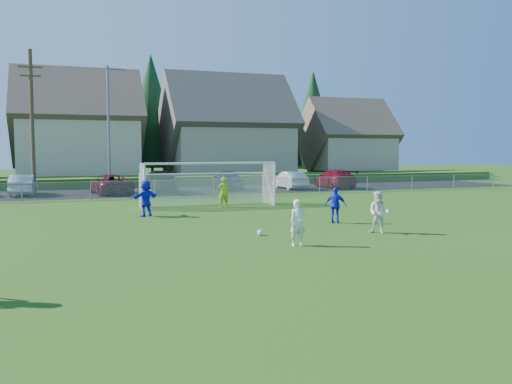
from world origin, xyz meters
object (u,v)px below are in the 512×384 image
Objects in this scene: car_b at (23,185)px; car_f at (290,180)px; player_white_a at (298,223)px; player_white_b at (379,212)px; car_e at (227,180)px; goalkeeper at (223,192)px; car_c at (110,184)px; soccer_goal at (207,177)px; car_g at (334,179)px; player_blue_b at (146,198)px; car_d at (160,181)px; player_blue_a at (336,205)px; soccer_ball at (260,233)px.

car_b is 19.87m from car_f.
player_white_a reaches higher than car_b.
player_white_b is 23.61m from car_e.
goalkeeper is 0.33× the size of car_c.
soccer_goal is (-3.60, 11.84, 0.82)m from player_white_b.
car_g is 0.71× the size of soccer_goal.
goalkeeper is at bearing 175.41° from player_blue_b.
player_blue_b reaches higher than car_d.
car_e is at bearing 79.27° from player_white_a.
goalkeeper reaches higher than car_b.
player_blue_b reaches higher than car_b.
goalkeeper is 0.23× the size of soccer_goal.
player_white_a is 5.91m from player_blue_a.
car_f is (10.49, 0.02, -0.12)m from car_d.
player_blue_a is at bearing 50.46° from player_white_a.
player_white_a is 0.31× the size of car_c.
car_c is at bearing 113.42° from soccer_goal.
soccer_ball is 0.14× the size of player_white_a.
goalkeeper is at bearing 46.48° from car_g.
car_g reaches higher than soccer_ball.
soccer_ball is at bearing 64.70° from car_f.
player_blue_b is 19.56m from car_f.
car_c is at bearing 2.02° from car_f.
player_white_a is at bearing 85.50° from player_blue_a.
car_g is (14.39, -0.18, -0.06)m from car_d.
car_c is (-7.88, 18.95, -0.09)m from player_blue_a.
soccer_ball is 0.13× the size of goalkeeper.
soccer_ball is 23.94m from car_b.
car_g is at bearing 175.63° from car_e.
soccer_goal is at bearing 105.51° from car_c.
car_c reaches higher than soccer_ball.
car_f is 0.58× the size of soccer_goal.
car_b is at bearing -46.15° from goalkeeper.
car_b is at bearing 3.09° from car_g.
player_blue_a is (3.82, 4.51, 0.01)m from player_white_a.
car_e is at bearing -3.80° from car_g.
car_c is (-5.10, 11.20, -0.14)m from goalkeeper.
car_b is at bearing 1.86° from car_d.
player_blue_b is at bearing 65.17° from car_e.
player_white_b is 0.38× the size of car_f.
soccer_goal is (-4.69, -11.75, 0.84)m from car_e.
car_b is at bearing -100.60° from player_blue_b.
soccer_goal is at bearing 48.37° from car_f.
soccer_ball is 0.03× the size of soccer_goal.
car_b reaches higher than car_f.
car_g reaches higher than car_b.
car_e is (5.51, 22.52, 0.67)m from soccer_ball.
player_blue_b is 22.32m from car_g.
car_d is at bearing -41.66° from player_blue_a.
car_f is at bearing -125.93° from goalkeeper.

